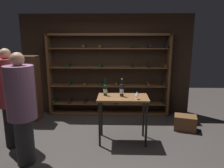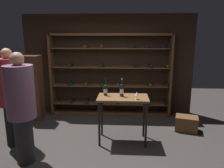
# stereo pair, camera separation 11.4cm
# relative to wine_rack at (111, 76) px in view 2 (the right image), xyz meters

# --- Properties ---
(ground_plane) EXTENTS (10.08, 10.08, 0.00)m
(ground_plane) POSITION_rel_wine_rack_xyz_m (-0.10, -1.83, -1.07)
(ground_plane) COLOR #383330
(back_wall) EXTENTS (4.57, 0.10, 2.68)m
(back_wall) POSITION_rel_wine_rack_xyz_m (-0.10, 0.21, 0.27)
(back_wall) COLOR #332319
(back_wall) RESTS_ON ground
(wine_rack) EXTENTS (3.21, 0.32, 2.18)m
(wine_rack) POSITION_rel_wine_rack_xyz_m (0.00, 0.00, 0.00)
(wine_rack) COLOR brown
(wine_rack) RESTS_ON ground
(tasting_table) EXTENTS (0.99, 0.57, 0.94)m
(tasting_table) POSITION_rel_wine_rack_xyz_m (0.33, -1.55, -0.27)
(tasting_table) COLOR brown
(tasting_table) RESTS_ON ground
(person_host_in_suit) EXTENTS (0.46, 0.46, 1.89)m
(person_host_in_suit) POSITION_rel_wine_rack_xyz_m (-1.80, -1.80, -0.03)
(person_host_in_suit) COLOR black
(person_host_in_suit) RESTS_ON ground
(person_bystander_dark_jacket) EXTENTS (0.46, 0.46, 1.86)m
(person_bystander_dark_jacket) POSITION_rel_wine_rack_xyz_m (-1.30, -2.39, -0.05)
(person_bystander_dark_jacket) COLOR #282828
(person_bystander_dark_jacket) RESTS_ON ground
(wine_crate) EXTENTS (0.55, 0.46, 0.33)m
(wine_crate) POSITION_rel_wine_rack_xyz_m (1.77, -0.97, -0.91)
(wine_crate) COLOR brown
(wine_crate) RESTS_ON ground
(display_cabinet) EXTENTS (0.44, 0.36, 1.64)m
(display_cabinet) POSITION_rel_wine_rack_xyz_m (-1.96, -0.46, -0.25)
(display_cabinet) COLOR #4C2D1E
(display_cabinet) RESTS_ON ground
(wine_bottle_green_slim) EXTENTS (0.08, 0.08, 0.35)m
(wine_bottle_green_slim) POSITION_rel_wine_rack_xyz_m (0.31, -1.52, -0.01)
(wine_bottle_green_slim) COLOR black
(wine_bottle_green_slim) RESTS_ON tasting_table
(wine_bottle_red_label) EXTENTS (0.08, 0.08, 0.35)m
(wine_bottle_red_label) POSITION_rel_wine_rack_xyz_m (-0.02, -1.46, -0.02)
(wine_bottle_red_label) COLOR black
(wine_bottle_red_label) RESTS_ON tasting_table
(wine_glass_stemmed_center) EXTENTS (0.07, 0.07, 0.15)m
(wine_glass_stemmed_center) POSITION_rel_wine_rack_xyz_m (0.59, -1.71, -0.03)
(wine_glass_stemmed_center) COLOR silver
(wine_glass_stemmed_center) RESTS_ON tasting_table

